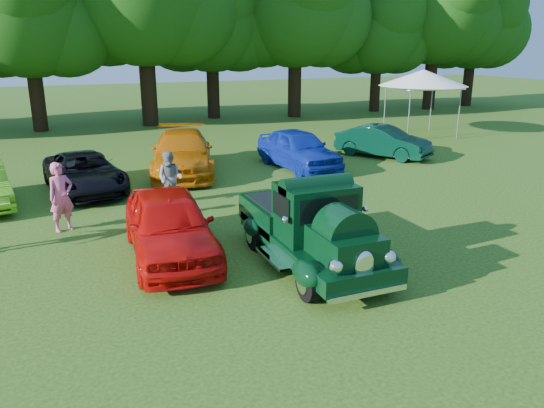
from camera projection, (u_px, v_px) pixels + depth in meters
name	position (u px, v px, depth m)	size (l,w,h in m)	color
ground	(274.00, 260.00, 12.43)	(120.00, 120.00, 0.00)	#224610
hero_pickup	(311.00, 229.00, 12.02)	(2.31, 4.97, 1.94)	black
red_convertible	(170.00, 225.00, 12.41)	(1.88, 4.66, 1.59)	#BF0A08
back_car_black	(85.00, 173.00, 18.04)	(2.16, 4.69, 1.30)	black
back_car_orange	(182.00, 153.00, 20.48)	(2.29, 5.63, 1.63)	#C96607
back_car_blue	(298.00, 149.00, 21.37)	(1.87, 4.65, 1.58)	#0E259E
back_car_green	(383.00, 141.00, 23.55)	(1.47, 4.21, 1.39)	black
spectator_pink	(61.00, 197.00, 14.15)	(0.69, 0.45, 1.88)	#DB5A87
spectator_grey	(170.00, 178.00, 16.55)	(0.81, 0.63, 1.68)	gray
canopy_tent	(423.00, 78.00, 28.46)	(5.40, 5.40, 3.54)	white
tree_line	(128.00, 5.00, 31.39)	(61.18, 11.04, 12.51)	black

